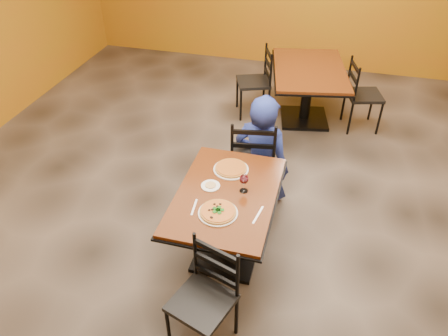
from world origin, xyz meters
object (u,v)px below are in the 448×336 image
(table_main, at_px, (226,211))
(diner, at_px, (262,149))
(chair_second_right, at_px, (364,96))
(pizza_main, at_px, (218,211))
(table_second, at_px, (308,82))
(plate_far, at_px, (231,169))
(chair_main_near, at_px, (202,303))
(wine_glass, at_px, (244,182))
(side_plate, at_px, (211,186))
(plate_main, at_px, (218,213))
(chair_second_left, at_px, (253,82))
(pizza_far, at_px, (231,168))
(chair_main_far, at_px, (253,157))

(table_main, bearing_deg, diner, 82.52)
(table_main, bearing_deg, chair_second_right, 66.94)
(chair_second_right, height_order, pizza_main, chair_second_right)
(pizza_main, bearing_deg, table_second, 82.00)
(diner, relative_size, pizza_main, 4.18)
(table_second, relative_size, plate_far, 4.92)
(table_second, bearing_deg, pizza_main, -98.00)
(chair_main_near, relative_size, wine_glass, 4.89)
(chair_second_right, height_order, side_plate, chair_second_right)
(chair_main_near, relative_size, plate_main, 2.84)
(chair_second_right, bearing_deg, chair_second_left, 74.69)
(chair_second_left, bearing_deg, chair_second_right, 69.17)
(table_main, relative_size, plate_main, 3.97)
(pizza_far, height_order, side_plate, pizza_far)
(chair_second_left, height_order, side_plate, chair_second_left)
(chair_second_left, height_order, diner, diner)
(plate_far, xyz_separation_m, side_plate, (-0.11, -0.27, 0.00))
(wine_glass, bearing_deg, chair_second_right, 68.84)
(chair_second_right, relative_size, pizza_far, 3.29)
(diner, bearing_deg, chair_main_far, 26.11)
(chair_main_near, distance_m, chair_second_left, 3.54)
(chair_second_left, bearing_deg, table_second, 69.17)
(chair_main_near, height_order, side_plate, chair_main_near)
(pizza_main, bearing_deg, table_main, 89.37)
(side_plate, xyz_separation_m, wine_glass, (0.28, 0.01, 0.08))
(table_main, relative_size, table_second, 0.81)
(diner, bearing_deg, plate_far, 87.66)
(chair_main_far, distance_m, chair_second_left, 1.78)
(table_main, height_order, chair_second_right, chair_second_right)
(table_second, relative_size, diner, 1.28)
(chair_second_right, bearing_deg, diner, 134.30)
(plate_main, height_order, pizza_main, pizza_main)
(table_main, height_order, chair_main_near, chair_main_near)
(chair_second_left, height_order, chair_second_right, chair_second_left)
(table_second, bearing_deg, chair_main_near, -95.90)
(pizza_main, distance_m, wine_glass, 0.35)
(chair_second_left, bearing_deg, wine_glass, -11.03)
(chair_second_left, relative_size, pizza_main, 3.28)
(pizza_main, bearing_deg, chair_main_near, -85.59)
(pizza_main, bearing_deg, plate_main, 0.00)
(plate_main, bearing_deg, chair_second_right, 68.69)
(table_main, relative_size, side_plate, 7.69)
(chair_second_left, distance_m, pizza_main, 2.95)
(table_main, bearing_deg, side_plate, 160.49)
(table_main, xyz_separation_m, plate_far, (-0.04, 0.32, 0.20))
(chair_second_left, xyz_separation_m, wine_glass, (0.45, -2.60, 0.37))
(table_second, bearing_deg, chair_main_far, -101.94)
(chair_second_left, height_order, pizza_far, chair_second_left)
(chair_main_far, bearing_deg, chair_second_left, -87.70)
(pizza_main, height_order, side_plate, pizza_main)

